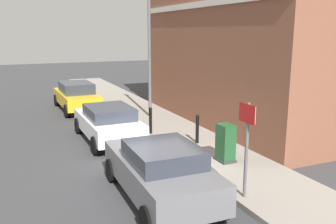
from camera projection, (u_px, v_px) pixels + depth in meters
ground at (158, 164)px, 11.29m from camera, size 80.00×80.00×0.00m
sidewalk at (147, 116)px, 17.39m from camera, size 2.57×30.00×0.15m
corner_building at (261, 33)px, 16.14m from camera, size 6.58×11.07×7.93m
car_grey at (160, 170)px, 8.78m from camera, size 1.92×4.10×1.44m
car_white at (108, 122)px, 13.58m from camera, size 1.91×4.02×1.36m
car_yellow at (77, 96)px, 18.98m from camera, size 1.90×4.28×1.46m
utility_cabinet at (225, 144)px, 11.04m from camera, size 0.46×0.61×1.15m
bollard_near_cabinet at (197, 128)px, 12.84m from camera, size 0.14×0.14×1.04m
bollard_far_kerb at (151, 119)px, 14.08m from camera, size 0.14×0.14×1.04m
street_sign at (247, 136)px, 8.41m from camera, size 0.08×0.60×2.30m
lamppost at (149, 48)px, 16.40m from camera, size 0.20×0.44×5.72m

